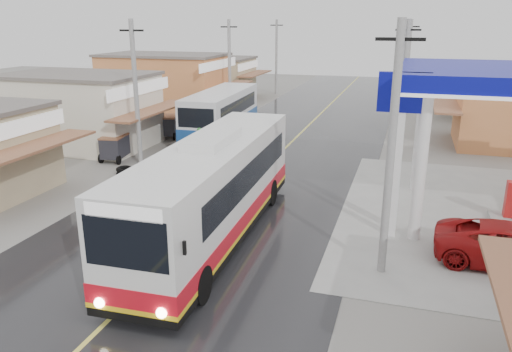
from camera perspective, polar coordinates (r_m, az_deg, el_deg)
The scene contains 12 objects.
ground at distance 18.76m, azimuth -7.92°, elevation -7.76°, with size 120.00×120.00×0.00m, color slate.
road at distance 32.19m, azimuth 3.31°, elevation 3.14°, with size 12.00×90.00×0.02m, color black.
centre_line at distance 32.19m, azimuth 3.31°, elevation 3.16°, with size 0.15×90.00×0.01m, color #D8CC4C.
shopfronts_left at distance 39.86m, azimuth -14.12°, elevation 5.40°, with size 11.00×44.00×5.20m, color tan, non-canonical shape.
utility_poles_left at distance 35.37m, azimuth -7.39°, elevation 4.30°, with size 1.60×50.00×8.00m, color gray, non-canonical shape.
utility_poles_right at distance 31.34m, azimuth 15.84°, elevation 2.08°, with size 1.60×36.00×8.00m, color gray, non-canonical shape.
coach_bus at distance 18.54m, azimuth -4.78°, elevation -1.54°, with size 3.18×12.87×4.00m.
second_bus at distance 34.94m, azimuth -3.99°, elevation 7.18°, with size 3.10×9.91×3.25m.
cyclist at distance 29.26m, azimuth -6.26°, elevation 2.95°, with size 1.08×2.01×2.05m.
tricycle_near at distance 30.37m, azimuth -15.87°, elevation 3.28°, with size 1.57×1.98×1.50m.
tricycle_far at distance 35.58m, azimuth -10.05°, elevation 5.73°, with size 1.86×2.17×1.56m.
tyre_stack at distance 27.48m, azimuth -14.80°, elevation 0.54°, with size 0.88×0.88×0.45m.
Camera 1 is at (7.40, -15.32, 7.92)m, focal length 35.00 mm.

